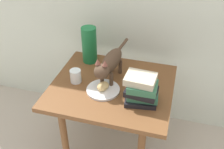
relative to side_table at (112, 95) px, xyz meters
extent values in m
plane|color=#B2A899|center=(0.00, 0.00, -0.50)|extent=(6.00, 6.00, 0.00)
cube|color=brown|center=(0.00, 0.00, 0.06)|extent=(0.75, 0.65, 0.03)
cylinder|color=brown|center=(-0.24, -0.24, -0.22)|extent=(0.04, 0.04, 0.55)
cylinder|color=brown|center=(-0.24, 0.24, -0.22)|extent=(0.04, 0.04, 0.55)
cylinder|color=brown|center=(0.24, 0.24, -0.22)|extent=(0.04, 0.04, 0.55)
cylinder|color=white|center=(-0.04, -0.07, 0.09)|extent=(0.20, 0.20, 0.01)
ellipsoid|color=#E0BC7A|center=(-0.03, -0.07, 0.12)|extent=(0.09, 0.10, 0.05)
cylinder|color=#4C3828|center=(0.00, -0.02, 0.13)|extent=(0.02, 0.02, 0.10)
cylinder|color=#4C3828|center=(-0.06, -0.01, 0.13)|extent=(0.02, 0.02, 0.10)
cylinder|color=#4C3828|center=(0.02, 0.14, 0.13)|extent=(0.02, 0.02, 0.10)
cylinder|color=#4C3828|center=(-0.04, 0.15, 0.13)|extent=(0.02, 0.02, 0.10)
ellipsoid|color=#4C3828|center=(-0.02, 0.07, 0.21)|extent=(0.12, 0.27, 0.11)
sphere|color=#4C3828|center=(-0.04, -0.08, 0.23)|extent=(0.09, 0.09, 0.09)
cone|color=brown|center=(-0.02, -0.08, 0.29)|extent=(0.03, 0.03, 0.03)
cone|color=brown|center=(-0.06, -0.08, 0.29)|extent=(0.03, 0.03, 0.03)
cylinder|color=#4C3828|center=(0.00, 0.27, 0.22)|extent=(0.04, 0.16, 0.02)
cube|color=black|center=(0.20, -0.11, 0.09)|extent=(0.19, 0.16, 0.03)
cube|color=#336B4C|center=(0.21, -0.09, 0.12)|extent=(0.18, 0.14, 0.03)
cube|color=black|center=(0.20, -0.11, 0.15)|extent=(0.18, 0.14, 0.03)
cube|color=#336B4C|center=(0.21, -0.11, 0.19)|extent=(0.16, 0.13, 0.04)
cube|color=#BCB299|center=(0.19, -0.10, 0.23)|extent=(0.17, 0.14, 0.04)
cylinder|color=#196B38|center=(-0.23, 0.23, 0.21)|extent=(0.10, 0.10, 0.26)
cylinder|color=silver|center=(-0.23, -0.03, 0.12)|extent=(0.07, 0.07, 0.08)
cylinder|color=silver|center=(-0.23, -0.03, 0.10)|extent=(0.06, 0.06, 0.04)
cube|color=black|center=(0.21, 0.10, 0.09)|extent=(0.14, 0.13, 0.02)
camera|label=1|loc=(0.35, -1.25, 1.08)|focal=42.25mm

